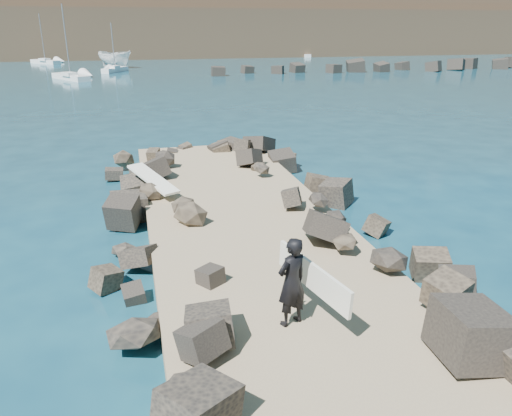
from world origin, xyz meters
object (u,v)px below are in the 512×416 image
object	(u,v)px
boat_imported	(115,59)
sailboat_e	(45,62)
surfboard_resting	(153,182)
surfer_with_board	(295,281)

from	to	relation	value
boat_imported	sailboat_e	bearing A→B (deg)	94.30
surfboard_resting	boat_imported	bearing A→B (deg)	63.18
sailboat_e	surfboard_resting	bearing A→B (deg)	-79.78
boat_imported	surfer_with_board	xyz separation A→B (m)	(4.54, -77.37, 0.21)
surfer_with_board	boat_imported	bearing A→B (deg)	93.36
boat_imported	sailboat_e	world-z (taller)	sailboat_e
surfboard_resting	surfer_with_board	bearing A→B (deg)	-104.61
surfer_with_board	sailboat_e	xyz separation A→B (m)	(-16.71, 89.10, -1.21)
boat_imported	surfer_with_board	world-z (taller)	boat_imported
boat_imported	sailboat_e	xyz separation A→B (m)	(-12.17, 11.73, -1.00)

